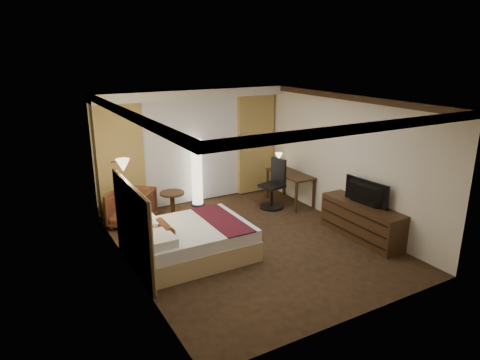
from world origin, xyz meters
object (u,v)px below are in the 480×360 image
bed (192,241)px  desk (290,188)px  side_table (173,205)px  office_chair (272,184)px  television (363,190)px  dresser (362,221)px  floor_lamp (197,173)px  armchair (131,206)px

bed → desk: (3.14, 1.39, 0.08)m
side_table → office_chair: 2.30m
office_chair → television: (0.57, -2.25, 0.41)m
desk → television: (0.02, -2.30, 0.61)m
bed → dresser: size_ratio=1.11×
floor_lamp → desk: 2.23m
armchair → dresser: 4.66m
armchair → floor_lamp: bearing=54.3°
desk → office_chair: bearing=-174.8°
side_table → desk: size_ratio=0.46×
floor_lamp → television: 3.83m
side_table → television: television is taller
television → dresser: bearing=-95.3°
side_table → floor_lamp: bearing=30.0°
armchair → television: size_ratio=0.85×
bed → television: 3.36m
side_table → office_chair: office_chair is taller
office_chair → television: size_ratio=1.16×
bed → dresser: (3.19, -0.90, 0.06)m
bed → desk: desk is taller
armchair → television: 4.67m
floor_lamp → dresser: (2.02, -3.27, -0.45)m
desk → dresser: size_ratio=0.71×
side_table → dresser: dresser is taller
armchair → side_table: armchair is taller
floor_lamp → desk: (1.97, -0.97, -0.42)m
office_chair → dresser: office_chair is taller
floor_lamp → dresser: 3.86m
desk → side_table: bearing=169.6°
armchair → side_table: 0.91m
floor_lamp → armchair: bearing=-164.9°
dresser → bed: bearing=164.2°
armchair → floor_lamp: floor_lamp is taller
bed → office_chair: 2.93m
armchair → dresser: size_ratio=0.47×
desk → armchair: bearing=172.0°
side_table → office_chair: size_ratio=0.51×
bed → dresser: 3.31m
armchair → bed: bearing=-35.4°
bed → television: bearing=-16.0°
side_table → bed: bearing=-101.1°
armchair → side_table: bearing=39.0°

